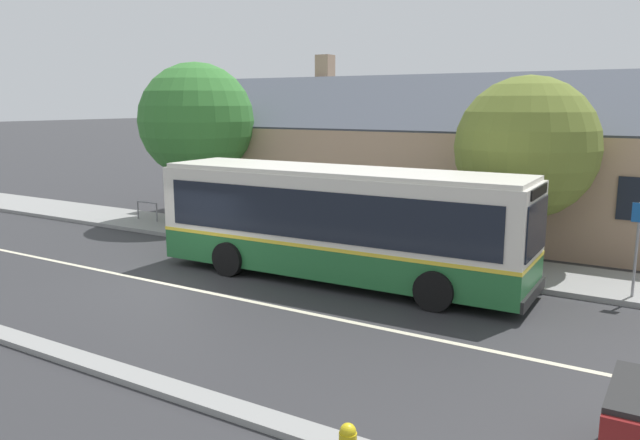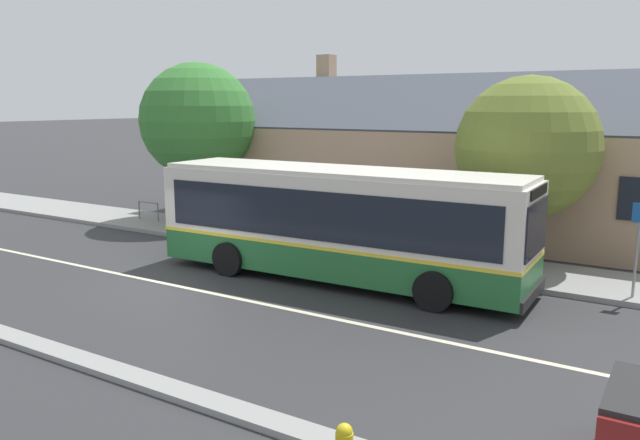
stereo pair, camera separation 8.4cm
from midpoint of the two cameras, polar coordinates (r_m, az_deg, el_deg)
ground_plane at (r=17.83m, az=-13.36°, el=-5.78°), size 300.00×300.00×0.00m
sidewalk_far at (r=22.29m, az=-2.41°, el=-2.00°), size 60.00×3.00×0.15m
curb_near at (r=15.04m, az=-26.44°, el=-9.50°), size 60.00×0.50×0.12m
lane_divider_stripe at (r=17.83m, az=-13.36°, el=-5.77°), size 60.00×0.16×0.01m
community_building at (r=26.64m, az=11.06°, el=4.31°), size 22.93×8.85×7.16m
transit_bus at (r=17.47m, az=1.85°, el=-0.08°), size 10.84×2.96×3.17m
bench_by_building at (r=24.95m, az=-11.03°, el=0.31°), size 1.51×0.51×0.94m
bench_down_street at (r=22.58m, az=-4.59°, el=-0.56°), size 1.88×0.51×0.94m
street_tree_primary at (r=19.73m, az=18.52°, el=6.25°), size 4.27×4.27×5.78m
street_tree_secondary at (r=26.35m, az=-11.18°, el=8.64°), size 4.72×4.72×6.59m
bus_stop_sign at (r=17.33m, az=27.18°, el=-1.57°), size 0.36×0.07×2.40m
bike_rack at (r=26.85m, az=-15.34°, el=1.12°), size 1.16×0.06×0.78m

